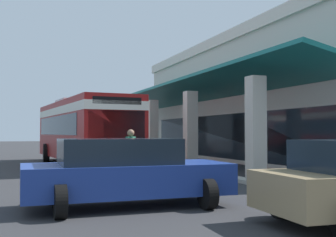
{
  "coord_description": "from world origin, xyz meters",
  "views": [
    {
      "loc": [
        23.96,
        -4.46,
        1.6
      ],
      "look_at": [
        6.32,
        1.95,
        2.22
      ],
      "focal_mm": 45.65,
      "sensor_mm": 36.0,
      "label": 1
    }
  ],
  "objects": [
    {
      "name": "transit_bus",
      "position": [
        2.6,
        -1.21,
        1.85
      ],
      "size": [
        11.38,
        3.49,
        3.34
      ],
      "color": "maroon",
      "rests_on": "ground"
    },
    {
      "name": "potted_palm",
      "position": [
        -5.25,
        3.72,
        0.78
      ],
      "size": [
        1.86,
        1.76,
        3.02
      ],
      "color": "gray",
      "rests_on": "ground"
    },
    {
      "name": "parked_sedan_blue",
      "position": [
        14.94,
        -2.17,
        0.75
      ],
      "size": [
        2.48,
        4.42,
        1.47
      ],
      "color": "navy",
      "rests_on": "ground"
    },
    {
      "name": "plaza_building",
      "position": [
        2.35,
        12.16,
        3.55
      ],
      "size": [
        23.56,
        15.02,
        7.09
      ],
      "color": "beige",
      "rests_on": "ground"
    },
    {
      "name": "ground",
      "position": [
        0.0,
        8.0,
        0.0
      ],
      "size": [
        120.0,
        120.0,
        0.0
      ],
      "primitive_type": "plane",
      "color": "#2D2D30"
    },
    {
      "name": "curb_strip",
      "position": [
        2.35,
        2.53,
        0.06
      ],
      "size": [
        27.92,
        0.5,
        0.12
      ],
      "primitive_type": "cube",
      "color": "#9E998E",
      "rests_on": "ground"
    },
    {
      "name": "pedestrian",
      "position": [
        10.8,
        -0.94,
        0.96
      ],
      "size": [
        0.57,
        0.45,
        1.7
      ],
      "color": "#726651",
      "rests_on": "ground"
    }
  ]
}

